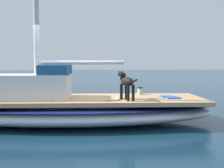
# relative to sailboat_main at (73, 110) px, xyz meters

# --- Properties ---
(ground_plane) EXTENTS (120.00, 120.00, 0.00)m
(ground_plane) POSITION_rel_sailboat_main_xyz_m (0.00, 0.00, -0.34)
(ground_plane) COLOR #143347
(sailboat_main) EXTENTS (2.61, 7.27, 0.66)m
(sailboat_main) POSITION_rel_sailboat_main_xyz_m (0.00, 0.00, 0.00)
(sailboat_main) COLOR white
(sailboat_main) RESTS_ON ground
(cabin_house) EXTENTS (1.43, 2.24, 0.84)m
(cabin_house) POSITION_rel_sailboat_main_xyz_m (0.02, 1.12, 0.67)
(cabin_house) COLOR silver
(cabin_house) RESTS_ON sailboat_main
(dog_black) EXTENTS (0.91, 0.42, 0.70)m
(dog_black) POSITION_rel_sailboat_main_xyz_m (-0.51, -1.32, 0.75)
(dog_black) COLOR black
(dog_black) RESTS_ON sailboat_main
(deck_winch) EXTENTS (0.16, 0.16, 0.21)m
(deck_winch) POSITION_rel_sailboat_main_xyz_m (0.69, -1.83, 0.42)
(deck_winch) COLOR #B7B7BC
(deck_winch) RESTS_ON sailboat_main
(coiled_rope) EXTENTS (0.32, 0.32, 0.04)m
(coiled_rope) POSITION_rel_sailboat_main_xyz_m (-0.58, -0.99, 0.35)
(coiled_rope) COLOR beige
(coiled_rope) RESTS_ON sailboat_main
(deck_towel) EXTENTS (0.62, 0.47, 0.03)m
(deck_towel) POSITION_rel_sailboat_main_xyz_m (-0.11, -2.48, 0.34)
(deck_towel) COLOR blue
(deck_towel) RESTS_ON sailboat_main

